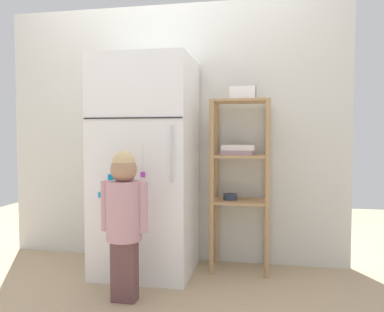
% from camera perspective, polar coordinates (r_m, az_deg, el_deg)
% --- Properties ---
extents(ground_plane, '(6.00, 6.00, 0.00)m').
position_cam_1_polar(ground_plane, '(3.06, -4.66, -16.66)').
color(ground_plane, tan).
extents(kitchen_wall_back, '(2.85, 0.03, 2.10)m').
position_cam_1_polar(kitchen_wall_back, '(3.23, -3.02, 3.35)').
color(kitchen_wall_back, silver).
rests_on(kitchen_wall_back, ground).
extents(refrigerator, '(0.71, 0.66, 1.60)m').
position_cam_1_polar(refrigerator, '(2.94, -6.72, -1.49)').
color(refrigerator, white).
rests_on(refrigerator, ground).
extents(child_standing, '(0.30, 0.22, 0.94)m').
position_cam_1_polar(child_standing, '(2.45, -9.90, -7.86)').
color(child_standing, brown).
rests_on(child_standing, ground).
extents(pantry_shelf_unit, '(0.44, 0.31, 1.30)m').
position_cam_1_polar(pantry_shelf_unit, '(2.97, 6.99, -1.58)').
color(pantry_shelf_unit, tan).
rests_on(pantry_shelf_unit, ground).
extents(fruit_bin, '(0.20, 0.14, 0.10)m').
position_cam_1_polar(fruit_bin, '(2.97, 7.45, 8.90)').
color(fruit_bin, white).
rests_on(fruit_bin, pantry_shelf_unit).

